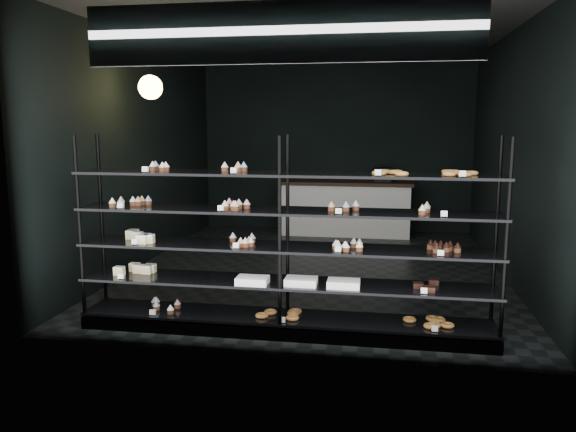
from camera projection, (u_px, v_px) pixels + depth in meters
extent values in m
cube|color=black|center=(316.00, 268.00, 7.87)|extent=(5.00, 6.00, 0.01)
cube|color=black|center=(318.00, 32.00, 7.34)|extent=(5.00, 6.00, 0.01)
cube|color=black|center=(335.00, 145.00, 10.52)|extent=(5.00, 0.01, 3.20)
cube|color=black|center=(277.00, 174.00, 4.68)|extent=(5.00, 0.01, 3.20)
cube|color=black|center=(143.00, 153.00, 8.01)|extent=(0.01, 6.00, 3.20)
cube|color=black|center=(511.00, 156.00, 7.20)|extent=(0.01, 6.00, 3.20)
cube|color=black|center=(284.00, 326.00, 5.48)|extent=(4.00, 0.50, 0.12)
cylinder|color=black|center=(80.00, 231.00, 5.43)|extent=(0.04, 0.04, 1.85)
cylinder|color=black|center=(102.00, 223.00, 5.86)|extent=(0.04, 0.04, 1.85)
cylinder|color=black|center=(280.00, 238.00, 5.11)|extent=(0.04, 0.04, 1.85)
cylinder|color=black|center=(288.00, 229.00, 5.54)|extent=(0.04, 0.04, 1.85)
cylinder|color=black|center=(506.00, 246.00, 4.79)|extent=(0.04, 0.04, 1.85)
cylinder|color=black|center=(496.00, 236.00, 5.22)|extent=(0.04, 0.04, 1.85)
cube|color=black|center=(284.00, 317.00, 5.46)|extent=(4.00, 0.50, 0.03)
cube|color=black|center=(284.00, 283.00, 5.41)|extent=(4.00, 0.50, 0.02)
cube|color=black|center=(284.00, 247.00, 5.35)|extent=(4.00, 0.50, 0.02)
cube|color=black|center=(284.00, 211.00, 5.29)|extent=(4.00, 0.50, 0.02)
cube|color=black|center=(284.00, 174.00, 5.23)|extent=(4.00, 0.50, 0.02)
cube|color=white|center=(148.00, 170.00, 5.26)|extent=(0.06, 0.04, 0.06)
cube|color=white|center=(237.00, 171.00, 5.12)|extent=(0.06, 0.04, 0.06)
cube|color=white|center=(381.00, 173.00, 4.91)|extent=(0.05, 0.04, 0.06)
cube|color=white|center=(456.00, 174.00, 4.80)|extent=(0.06, 0.04, 0.06)
cube|color=white|center=(119.00, 206.00, 5.36)|extent=(0.06, 0.04, 0.06)
cube|color=white|center=(225.00, 209.00, 5.19)|extent=(0.05, 0.04, 0.06)
cube|color=white|center=(337.00, 211.00, 5.03)|extent=(0.06, 0.04, 0.06)
cube|color=white|center=(441.00, 214.00, 4.88)|extent=(0.06, 0.04, 0.06)
cube|color=white|center=(134.00, 242.00, 5.40)|extent=(0.06, 0.04, 0.06)
cube|color=white|center=(231.00, 246.00, 5.24)|extent=(0.05, 0.04, 0.06)
cube|color=white|center=(341.00, 250.00, 5.08)|extent=(0.05, 0.04, 0.06)
cube|color=white|center=(446.00, 254.00, 4.93)|extent=(0.06, 0.04, 0.06)
cube|color=white|center=(123.00, 277.00, 5.48)|extent=(0.06, 0.04, 0.06)
cube|color=white|center=(427.00, 291.00, 5.01)|extent=(0.06, 0.04, 0.06)
cube|color=white|center=(156.00, 313.00, 5.48)|extent=(0.06, 0.04, 0.06)
cube|color=white|center=(281.00, 320.00, 5.28)|extent=(0.06, 0.04, 0.06)
cube|color=white|center=(433.00, 329.00, 5.06)|extent=(0.06, 0.04, 0.06)
cube|color=#0D1241|center=(278.00, 32.00, 4.57)|extent=(3.20, 0.04, 0.45)
cube|color=white|center=(278.00, 32.00, 4.55)|extent=(3.30, 0.02, 0.50)
cylinder|color=black|center=(149.00, 50.00, 6.79)|extent=(0.01, 0.01, 0.58)
sphere|color=#FFC159|center=(150.00, 87.00, 6.86)|extent=(0.29, 0.29, 0.29)
cube|color=silver|center=(345.00, 210.00, 10.19)|extent=(2.29, 0.60, 0.92)
cube|color=black|center=(346.00, 183.00, 10.10)|extent=(2.38, 0.65, 0.06)
cube|color=black|center=(383.00, 175.00, 9.97)|extent=(0.30, 0.30, 0.25)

